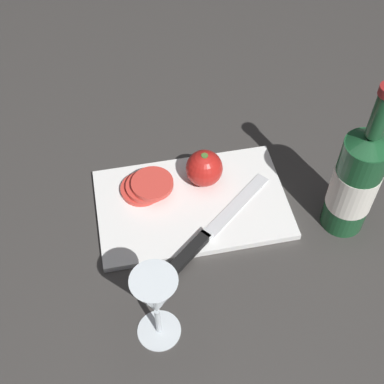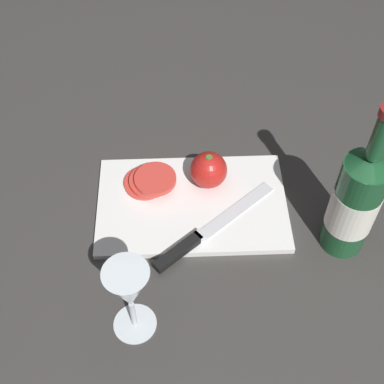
{
  "view_description": "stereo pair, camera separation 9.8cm",
  "coord_description": "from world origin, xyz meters",
  "px_view_note": "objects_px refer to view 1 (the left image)",
  "views": [
    {
      "loc": [
        -0.09,
        -0.57,
        0.81
      ],
      "look_at": [
        0.03,
        0.03,
        0.04
      ],
      "focal_mm": 50.0,
      "sensor_mm": 36.0,
      "label": 1
    },
    {
      "loc": [
        0.01,
        -0.58,
        0.81
      ],
      "look_at": [
        0.03,
        0.03,
        0.04
      ],
      "focal_mm": 50.0,
      "sensor_mm": 36.0,
      "label": 2
    }
  ],
  "objects_px": {
    "wine_glass": "(156,299)",
    "knife": "(201,240)",
    "whole_tomato": "(204,168)",
    "wine_bottle": "(355,181)",
    "tomato_slice_stack_near": "(147,186)"
  },
  "relations": [
    {
      "from": "wine_bottle",
      "to": "knife",
      "type": "relative_size",
      "value": 1.39
    },
    {
      "from": "wine_bottle",
      "to": "tomato_slice_stack_near",
      "type": "distance_m",
      "value": 0.38
    },
    {
      "from": "wine_bottle",
      "to": "knife",
      "type": "xyz_separation_m",
      "value": [
        -0.27,
        -0.0,
        -0.1
      ]
    },
    {
      "from": "whole_tomato",
      "to": "knife",
      "type": "distance_m",
      "value": 0.15
    },
    {
      "from": "wine_glass",
      "to": "knife",
      "type": "height_order",
      "value": "wine_glass"
    },
    {
      "from": "knife",
      "to": "wine_glass",
      "type": "bearing_deg",
      "value": -164.12
    },
    {
      "from": "wine_bottle",
      "to": "tomato_slice_stack_near",
      "type": "xyz_separation_m",
      "value": [
        -0.34,
        0.13,
        -0.09
      ]
    },
    {
      "from": "wine_bottle",
      "to": "wine_glass",
      "type": "xyz_separation_m",
      "value": [
        -0.37,
        -0.15,
        -0.0
      ]
    },
    {
      "from": "wine_glass",
      "to": "wine_bottle",
      "type": "bearing_deg",
      "value": 22.04
    },
    {
      "from": "wine_bottle",
      "to": "tomato_slice_stack_near",
      "type": "height_order",
      "value": "wine_bottle"
    },
    {
      "from": "wine_bottle",
      "to": "whole_tomato",
      "type": "xyz_separation_m",
      "value": [
        -0.23,
        0.14,
        -0.07
      ]
    },
    {
      "from": "whole_tomato",
      "to": "wine_glass",
      "type": "bearing_deg",
      "value": -115.35
    },
    {
      "from": "wine_glass",
      "to": "whole_tomato",
      "type": "distance_m",
      "value": 0.32
    },
    {
      "from": "wine_glass",
      "to": "knife",
      "type": "bearing_deg",
      "value": 55.34
    },
    {
      "from": "wine_bottle",
      "to": "wine_glass",
      "type": "distance_m",
      "value": 0.4
    }
  ]
}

